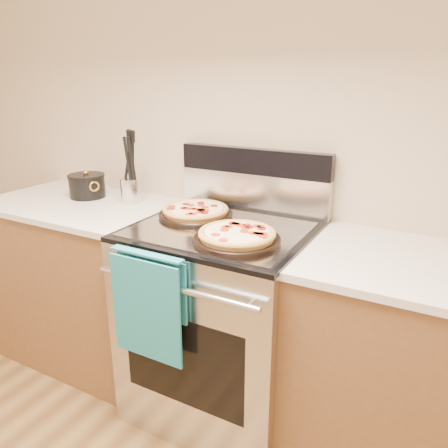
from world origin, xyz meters
The scene contains 17 objects.
wall_back centered at (0.00, 2.00, 1.35)m, with size 4.00×4.00×0.00m, color #C5AF8E.
range_body centered at (0.00, 1.65, 0.45)m, with size 0.76×0.68×0.90m, color #B7B7BC.
oven_window centered at (0.00, 1.31, 0.45)m, with size 0.56×0.01×0.40m, color black.
cooktop centered at (0.00, 1.65, 0.91)m, with size 0.76×0.68×0.02m, color black.
backsplash_lower centered at (0.00, 1.96, 1.01)m, with size 0.76×0.06×0.18m, color silver.
backsplash_upper centered at (0.00, 1.96, 1.16)m, with size 0.76×0.06×0.12m, color black.
oven_handle centered at (0.00, 1.27, 0.80)m, with size 0.03×0.03×0.70m, color silver.
dish_towel centered at (-0.12, 1.27, 0.70)m, with size 0.32×0.05×0.42m, color #18707B, non-canonical shape.
foil_sheet centered at (0.00, 1.62, 0.92)m, with size 0.70×0.55×0.01m, color gray.
cabinet_left centered at (-0.88, 1.68, 0.44)m, with size 1.00×0.62×0.88m, color brown.
countertop_left centered at (-0.88, 1.68, 0.90)m, with size 1.02×0.64×0.03m, color beige.
cabinet_right centered at (0.88, 1.68, 0.44)m, with size 1.00×0.62×0.88m, color brown.
countertop_right centered at (0.88, 1.68, 0.90)m, with size 1.02×0.64×0.03m, color beige.
pepperoni_pizza_back centered at (-0.18, 1.72, 0.95)m, with size 0.34×0.34×0.05m, color #B77E38, non-canonical shape.
pepperoni_pizza_front centered at (0.14, 1.52, 0.95)m, with size 0.34×0.34×0.05m, color #B77E38, non-canonical shape.
utensil_crock centered at (-0.63, 1.80, 0.97)m, with size 0.10×0.10×0.13m, color silver.
saucepan centered at (-0.91, 1.78, 0.97)m, with size 0.19×0.19×0.12m, color black.
Camera 1 is at (0.86, 0.09, 1.54)m, focal length 35.00 mm.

